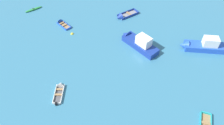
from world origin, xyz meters
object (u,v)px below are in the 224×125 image
object	(u,v)px
rowboat_deep_blue_far_left	(122,16)
motor_launch_blue_outer_right	(202,45)
rowboat_blue_near_right	(61,23)
rowboat_white_distant_center	(60,89)
motor_launch_deep_blue_midfield_right	(138,42)
kayak_green_cluster_inner	(34,9)
mooring_buoy_trailing	(72,34)

from	to	relation	value
rowboat_deep_blue_far_left	motor_launch_blue_outer_right	size ratio (longest dim) A/B	0.62
rowboat_blue_near_right	rowboat_white_distant_center	distance (m)	13.60
rowboat_deep_blue_far_left	rowboat_white_distant_center	size ratio (longest dim) A/B	1.19
rowboat_deep_blue_far_left	rowboat_blue_near_right	xyz separation A→B (m)	(-9.68, -3.79, -0.04)
rowboat_deep_blue_far_left	motor_launch_deep_blue_midfield_right	distance (m)	7.60
motor_launch_deep_blue_midfield_right	motor_launch_blue_outer_right	xyz separation A→B (m)	(9.04, 1.12, -0.03)
kayak_green_cluster_inner	motor_launch_blue_outer_right	xyz separation A→B (m)	(28.43, -4.75, 0.53)
rowboat_deep_blue_far_left	rowboat_blue_near_right	world-z (taller)	rowboat_deep_blue_far_left
rowboat_blue_near_right	rowboat_deep_blue_far_left	bearing A→B (deg)	21.40
rowboat_deep_blue_far_left	motor_launch_blue_outer_right	distance (m)	13.68
rowboat_deep_blue_far_left	kayak_green_cluster_inner	bearing A→B (deg)	-176.78
rowboat_deep_blue_far_left	motor_launch_blue_outer_right	world-z (taller)	motor_launch_blue_outer_right
kayak_green_cluster_inner	motor_launch_blue_outer_right	bearing A→B (deg)	-9.48
rowboat_blue_near_right	mooring_buoy_trailing	world-z (taller)	rowboat_blue_near_right
motor_launch_deep_blue_midfield_right	mooring_buoy_trailing	size ratio (longest dim) A/B	13.03
rowboat_white_distant_center	motor_launch_deep_blue_midfield_right	world-z (taller)	motor_launch_deep_blue_midfield_right
rowboat_deep_blue_far_left	mooring_buoy_trailing	size ratio (longest dim) A/B	8.32
motor_launch_blue_outer_right	mooring_buoy_trailing	size ratio (longest dim) A/B	13.48
rowboat_white_distant_center	mooring_buoy_trailing	bearing A→B (deg)	101.14
rowboat_white_distant_center	mooring_buoy_trailing	xyz separation A→B (m)	(-2.06, 10.46, -0.13)
motor_launch_blue_outer_right	mooring_buoy_trailing	bearing A→B (deg)	-178.74
rowboat_white_distant_center	motor_launch_blue_outer_right	xyz separation A→B (m)	(17.38, 10.89, 0.55)
rowboat_blue_near_right	mooring_buoy_trailing	size ratio (longest dim) A/B	6.57
motor_launch_blue_outer_right	motor_launch_deep_blue_midfield_right	bearing A→B (deg)	-172.93
rowboat_blue_near_right	mooring_buoy_trailing	xyz separation A→B (m)	(2.69, -2.28, -0.14)
kayak_green_cluster_inner	motor_launch_deep_blue_midfield_right	world-z (taller)	motor_launch_deep_blue_midfield_right
kayak_green_cluster_inner	motor_launch_deep_blue_midfield_right	size ratio (longest dim) A/B	0.44
rowboat_deep_blue_far_left	rowboat_white_distant_center	xyz separation A→B (m)	(-4.93, -16.54, -0.05)
kayak_green_cluster_inner	rowboat_blue_near_right	bearing A→B (deg)	-24.68
rowboat_blue_near_right	kayak_green_cluster_inner	bearing A→B (deg)	155.32
rowboat_white_distant_center	mooring_buoy_trailing	distance (m)	10.67
motor_launch_deep_blue_midfield_right	kayak_green_cluster_inner	bearing A→B (deg)	163.17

